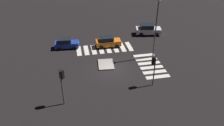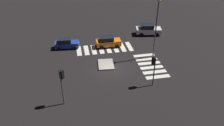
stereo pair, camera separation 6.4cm
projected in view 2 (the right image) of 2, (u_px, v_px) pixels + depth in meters
The scene contains 10 objects.
ground_plane at pixel (112, 69), 30.08m from camera, with size 80.00×80.00×0.00m, color black.
traffic_island at pixel (106, 64), 30.99m from camera, with size 2.97×2.33×0.18m.
car_orange at pixel (108, 42), 35.45m from camera, with size 1.96×4.01×1.73m.
car_blue at pixel (66, 43), 35.04m from camera, with size 1.98×3.84×1.63m.
car_white at pixel (148, 30), 39.45m from camera, with size 2.71×4.62×1.92m.
traffic_light_west at pixel (62, 79), 22.63m from camera, with size 0.54×0.53×4.26m.
traffic_light_south at pixel (154, 64), 25.63m from camera, with size 0.53×0.54×3.87m.
street_lamp at pixel (157, 19), 29.95m from camera, with size 0.56×0.56×8.69m.
crosswalk_near at pixel (150, 65), 30.96m from camera, with size 6.45×3.20×0.02m.
crosswalk_side at pixel (105, 49), 35.23m from camera, with size 3.20×8.75×0.02m.
Camera 2 is at (-24.82, 4.81, 16.33)m, focal length 35.81 mm.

